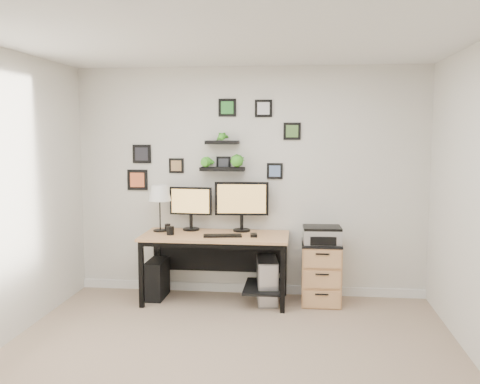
# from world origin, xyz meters

# --- Properties ---
(room) EXTENTS (4.00, 4.00, 4.00)m
(room) POSITION_xyz_m (0.00, 1.98, 0.05)
(room) COLOR tan
(room) RESTS_ON ground
(desk) EXTENTS (1.60, 0.70, 0.75)m
(desk) POSITION_xyz_m (-0.30, 1.67, 0.63)
(desk) COLOR tan
(desk) RESTS_ON ground
(monitor_left) EXTENTS (0.49, 0.20, 0.50)m
(monitor_left) POSITION_xyz_m (-0.66, 1.86, 1.04)
(monitor_left) COLOR black
(monitor_left) RESTS_ON desk
(monitor_right) EXTENTS (0.60, 0.21, 0.56)m
(monitor_right) POSITION_xyz_m (-0.07, 1.86, 1.08)
(monitor_right) COLOR black
(monitor_right) RESTS_ON desk
(keyboard) EXTENTS (0.42, 0.20, 0.02)m
(keyboard) POSITION_xyz_m (-0.25, 1.53, 0.76)
(keyboard) COLOR black
(keyboard) RESTS_ON desk
(mouse) EXTENTS (0.08, 0.12, 0.03)m
(mouse) POSITION_xyz_m (0.09, 1.56, 0.77)
(mouse) COLOR black
(mouse) RESTS_ON desk
(table_lamp) EXTENTS (0.26, 0.26, 0.53)m
(table_lamp) POSITION_xyz_m (-0.99, 1.76, 1.17)
(table_lamp) COLOR black
(table_lamp) RESTS_ON desk
(mug) EXTENTS (0.08, 0.08, 0.09)m
(mug) POSITION_xyz_m (-0.83, 1.56, 0.80)
(mug) COLOR black
(mug) RESTS_ON desk
(pen_cup) EXTENTS (0.07, 0.07, 0.08)m
(pen_cup) POSITION_xyz_m (-0.90, 1.75, 0.79)
(pen_cup) COLOR black
(pen_cup) RESTS_ON desk
(pc_tower_black) EXTENTS (0.19, 0.43, 0.43)m
(pc_tower_black) POSITION_xyz_m (-1.02, 1.69, 0.21)
(pc_tower_black) COLOR black
(pc_tower_black) RESTS_ON ground
(pc_tower_grey) EXTENTS (0.27, 0.51, 0.48)m
(pc_tower_grey) POSITION_xyz_m (0.23, 1.67, 0.24)
(pc_tower_grey) COLOR gray
(pc_tower_grey) RESTS_ON ground
(file_cabinet) EXTENTS (0.43, 0.53, 0.67)m
(file_cabinet) POSITION_xyz_m (0.82, 1.72, 0.34)
(file_cabinet) COLOR tan
(file_cabinet) RESTS_ON ground
(printer) EXTENTS (0.42, 0.35, 0.18)m
(printer) POSITION_xyz_m (0.82, 1.68, 0.76)
(printer) COLOR silver
(printer) RESTS_ON file_cabinet
(wall_decor) EXTENTS (2.01, 0.18, 1.05)m
(wall_decor) POSITION_xyz_m (-0.33, 1.93, 1.65)
(wall_decor) COLOR black
(wall_decor) RESTS_ON ground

